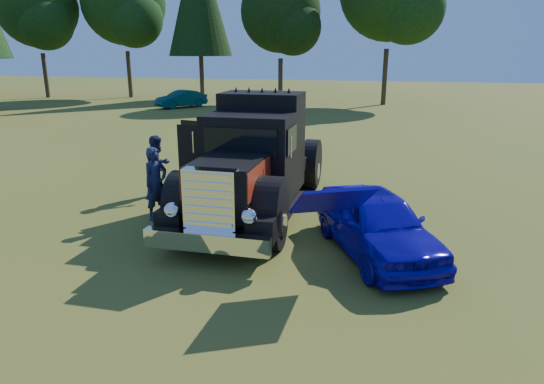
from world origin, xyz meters
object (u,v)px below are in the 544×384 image
(distant_teal_car, at_px, (181,99))
(spectator_far, at_px, (158,166))
(hotrod_coupe, at_px, (376,223))
(spectator_near, at_px, (156,184))
(diamond_t_truck, at_px, (253,165))

(distant_teal_car, bearing_deg, spectator_far, -32.41)
(hotrod_coupe, bearing_deg, spectator_near, 170.06)
(distant_teal_car, bearing_deg, diamond_t_truck, -26.62)
(spectator_near, height_order, spectator_far, spectator_near)
(diamond_t_truck, bearing_deg, distant_teal_car, 118.04)
(diamond_t_truck, relative_size, spectator_far, 4.08)
(diamond_t_truck, height_order, distant_teal_car, diamond_t_truck)
(spectator_near, distance_m, distant_teal_car, 24.62)
(diamond_t_truck, bearing_deg, spectator_near, -157.88)
(spectator_near, relative_size, distant_teal_car, 0.48)
(diamond_t_truck, xyz_separation_m, spectator_near, (-2.22, -0.90, -0.37))
(spectator_far, xyz_separation_m, distant_teal_car, (-8.56, 20.93, -0.26))
(diamond_t_truck, relative_size, distant_teal_car, 1.91)
(diamond_t_truck, relative_size, hotrod_coupe, 1.65)
(hotrod_coupe, bearing_deg, spectator_far, 155.96)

